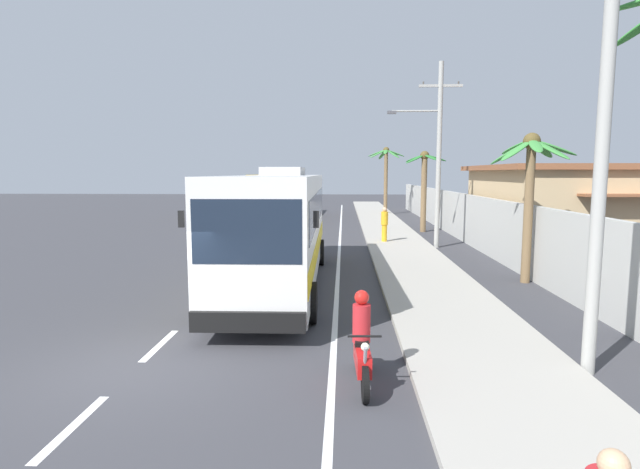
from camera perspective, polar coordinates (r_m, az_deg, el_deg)
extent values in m
plane|color=#3A3A3F|center=(10.59, -20.13, -13.98)|extent=(160.00, 160.00, 0.00)
cube|color=#A8A399|center=(19.64, 10.95, -3.86)|extent=(3.20, 90.00, 0.14)
cube|color=white|center=(8.73, -26.19, -18.92)|extent=(0.16, 2.00, 0.01)
cube|color=white|center=(11.71, -17.66, -11.83)|extent=(0.16, 2.00, 0.01)
cube|color=white|center=(14.95, -12.92, -7.58)|extent=(0.16, 2.00, 0.01)
cube|color=white|center=(18.30, -9.94, -4.84)|extent=(0.16, 2.00, 0.01)
cube|color=white|center=(21.71, -7.90, -2.94)|extent=(0.16, 2.00, 0.01)
cube|color=white|center=(25.16, -6.42, -1.56)|extent=(0.16, 2.00, 0.01)
cube|color=white|center=(28.64, -5.31, -0.52)|extent=(0.16, 2.00, 0.01)
cube|color=white|center=(32.13, -4.43, 0.30)|extent=(0.16, 2.00, 0.01)
cube|color=white|center=(35.63, -3.73, 0.96)|extent=(0.16, 2.00, 0.01)
cube|color=white|center=(39.14, -3.15, 1.50)|extent=(0.16, 2.00, 0.01)
cube|color=white|center=(42.65, -2.67, 1.96)|extent=(0.16, 2.00, 0.01)
cube|color=white|center=(46.17, -2.26, 2.34)|extent=(0.16, 2.00, 0.01)
cube|color=white|center=(49.70, -1.91, 2.67)|extent=(0.16, 2.00, 0.01)
cube|color=white|center=(53.23, -1.60, 2.95)|extent=(0.16, 2.00, 0.01)
cube|color=white|center=(56.76, -1.34, 3.20)|extent=(0.16, 2.00, 0.01)
cube|color=white|center=(24.38, 2.20, -1.80)|extent=(0.14, 70.00, 0.01)
cube|color=#B2B2AD|center=(24.15, 18.61, 0.84)|extent=(0.24, 60.00, 2.59)
cube|color=silver|center=(16.69, -4.62, 1.09)|extent=(2.73, 12.40, 3.24)
cube|color=#192333|center=(16.84, -4.56, 3.08)|extent=(2.74, 11.42, 1.04)
cube|color=#192333|center=(10.59, -8.27, 0.32)|extent=(2.31, 0.14, 1.36)
cube|color=yellow|center=(16.78, -4.59, -1.39)|extent=(2.76, 12.16, 0.58)
cube|color=black|center=(10.89, -8.18, -9.77)|extent=(2.46, 0.20, 0.44)
cube|color=#B7B7B7|center=(18.14, -4.13, 7.14)|extent=(1.43, 2.74, 0.28)
cube|color=black|center=(10.62, -0.44, 1.73)|extent=(0.12, 0.08, 0.36)
cube|color=black|center=(11.10, -15.43, 1.71)|extent=(0.12, 0.08, 0.36)
cylinder|color=black|center=(12.60, -1.10, -7.71)|extent=(0.34, 1.05, 1.04)
cylinder|color=black|center=(12.95, -12.14, -7.46)|extent=(0.34, 1.05, 1.04)
cylinder|color=black|center=(20.47, -0.01, -2.02)|extent=(0.34, 1.05, 1.04)
cylinder|color=black|center=(20.69, -6.85, -1.97)|extent=(0.34, 1.05, 1.04)
cube|color=gold|center=(42.92, -5.09, 4.62)|extent=(2.85, 10.91, 3.20)
cube|color=#192333|center=(42.70, -5.14, 5.36)|extent=(2.86, 10.05, 1.02)
cube|color=#192333|center=(48.22, -4.05, 5.46)|extent=(2.34, 0.17, 1.34)
cube|color=red|center=(42.95, -5.08, 3.66)|extent=(2.88, 10.70, 0.58)
cube|color=black|center=(48.39, -4.02, 3.23)|extent=(2.50, 0.23, 0.44)
cube|color=#B7B7B7|center=(41.55, -5.42, 6.94)|extent=(1.47, 2.42, 0.28)
cube|color=black|center=(48.24, -5.81, 5.72)|extent=(0.12, 0.08, 0.36)
cube|color=black|center=(47.82, -2.36, 5.74)|extent=(0.12, 0.08, 0.36)
cylinder|color=black|center=(46.95, -5.82, 3.02)|extent=(0.35, 1.05, 1.04)
cylinder|color=black|center=(46.57, -2.79, 3.01)|extent=(0.35, 1.05, 1.04)
cylinder|color=black|center=(40.04, -7.59, 2.32)|extent=(0.35, 1.05, 1.04)
cylinder|color=black|center=(39.61, -4.05, 2.31)|extent=(0.35, 1.05, 1.04)
cylinder|color=black|center=(8.55, 5.14, -16.57)|extent=(0.13, 0.60, 0.60)
cylinder|color=black|center=(9.81, 4.45, -13.41)|extent=(0.15, 0.60, 0.60)
cube|color=red|center=(9.05, 4.81, -13.71)|extent=(0.29, 1.11, 0.36)
cube|color=black|center=(9.26, 4.67, -11.90)|extent=(0.27, 0.61, 0.12)
cylinder|color=gray|center=(8.55, 5.09, -14.41)|extent=(0.07, 0.32, 0.67)
cylinder|color=black|center=(8.49, 5.06, -11.40)|extent=(0.56, 0.06, 0.04)
sphere|color=#EAEACC|center=(8.42, 5.12, -12.56)|extent=(0.14, 0.14, 0.14)
cylinder|color=red|center=(9.11, 4.71, -9.97)|extent=(0.32, 0.32, 0.68)
sphere|color=red|center=(8.99, 4.74, -7.10)|extent=(0.26, 0.26, 0.26)
cylinder|color=gold|center=(26.72, 7.29, 0.16)|extent=(0.28, 0.28, 0.88)
cylinder|color=gold|center=(26.64, 7.31, 1.84)|extent=(0.36, 0.36, 0.69)
sphere|color=tan|center=(26.60, 7.33, 2.82)|extent=(0.25, 0.25, 0.25)
sphere|color=tan|center=(4.48, 30.28, -21.53)|extent=(0.22, 0.22, 0.22)
cylinder|color=#9E9E99|center=(10.33, 29.28, 8.16)|extent=(0.24, 0.24, 8.17)
cylinder|color=#9E9E99|center=(25.70, 13.29, 8.59)|extent=(0.24, 0.24, 9.06)
cube|color=#9E9E99|center=(26.03, 13.50, 16.05)|extent=(2.10, 0.12, 0.12)
cylinder|color=#4C4742|center=(25.91, 11.61, 16.41)|extent=(0.08, 0.08, 0.16)
cylinder|color=#4C4742|center=(26.21, 15.39, 16.19)|extent=(0.08, 0.08, 0.16)
cylinder|color=#9E9E99|center=(25.68, 10.79, 13.56)|extent=(2.34, 0.09, 0.09)
cube|color=#4C4C51|center=(25.54, 8.12, 13.52)|extent=(0.44, 0.24, 0.14)
cylinder|color=brown|center=(18.33, 22.49, 2.18)|extent=(0.30, 0.30, 4.71)
ellipsoid|color=#3D893D|center=(18.53, 24.99, 8.91)|extent=(1.52, 0.41, 0.63)
ellipsoid|color=#3D893D|center=(18.95, 23.80, 8.85)|extent=(1.33, 1.29, 0.67)
ellipsoid|color=#3D893D|center=(18.88, 21.34, 9.18)|extent=(0.86, 1.57, 0.53)
ellipsoid|color=#3D893D|center=(18.47, 20.76, 8.68)|extent=(1.36, 1.09, 0.90)
ellipsoid|color=#3D893D|center=(17.76, 21.37, 8.88)|extent=(1.42, 1.06, 0.82)
ellipsoid|color=#3D893D|center=(17.57, 23.22, 9.21)|extent=(0.63, 1.56, 0.59)
ellipsoid|color=#3D893D|center=(17.87, 24.59, 8.76)|extent=(1.08, 1.42, 0.79)
sphere|color=brown|center=(18.31, 22.84, 9.70)|extent=(0.56, 0.56, 0.56)
cylinder|color=brown|center=(32.57, 11.65, 4.47)|extent=(0.36, 0.36, 4.77)
ellipsoid|color=#28702D|center=(32.77, 12.94, 8.44)|extent=(1.48, 0.56, 0.52)
ellipsoid|color=#28702D|center=(33.26, 11.72, 8.48)|extent=(0.55, 1.49, 0.48)
ellipsoid|color=#28702D|center=(32.93, 10.71, 8.47)|extent=(1.32, 1.22, 0.54)
ellipsoid|color=#28702D|center=(32.17, 10.74, 8.40)|extent=(1.42, 0.94, 0.66)
ellipsoid|color=#28702D|center=(31.95, 12.43, 8.52)|extent=(0.89, 1.48, 0.49)
sphere|color=brown|center=(32.56, 11.76, 8.75)|extent=(0.56, 0.56, 0.56)
cylinder|color=brown|center=(46.10, 7.45, 5.83)|extent=(0.33, 0.33, 5.72)
ellipsoid|color=#3D893D|center=(46.30, 8.52, 9.09)|extent=(1.75, 0.57, 0.73)
ellipsoid|color=#3D893D|center=(46.80, 8.17, 9.17)|extent=(1.47, 1.52, 0.58)
ellipsoid|color=#3D893D|center=(46.85, 7.09, 8.97)|extent=(0.89, 1.67, 0.92)
ellipsoid|color=#3D893D|center=(46.35, 6.48, 9.15)|extent=(1.75, 0.93, 0.70)
ellipsoid|color=#3D893D|center=(45.76, 6.58, 9.07)|extent=(1.68, 0.98, 0.86)
ellipsoid|color=#3D893D|center=(45.27, 7.43, 9.28)|extent=(0.61, 1.80, 0.56)
ellipsoid|color=#3D893D|center=(45.57, 8.23, 9.03)|extent=(1.36, 1.48, 0.90)
sphere|color=brown|center=(46.14, 7.50, 9.44)|extent=(0.56, 0.56, 0.56)
cube|color=tan|center=(27.87, 31.86, 2.23)|extent=(13.17, 8.85, 3.85)
cube|color=brown|center=(27.81, 32.13, 6.43)|extent=(13.96, 9.38, 0.24)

